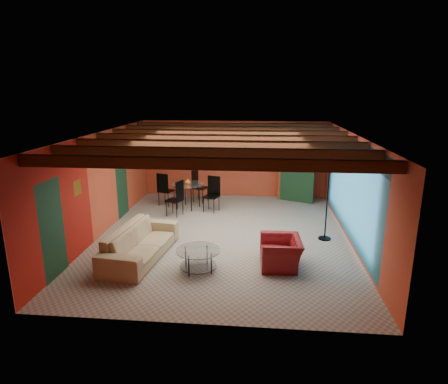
# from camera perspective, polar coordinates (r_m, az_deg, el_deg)

# --- Properties ---
(room) EXTENTS (6.52, 8.01, 2.71)m
(room) POSITION_cam_1_polar(r_m,az_deg,el_deg) (9.79, -0.05, 6.73)
(room) COLOR gray
(room) RESTS_ON ground
(sofa) EXTENTS (1.28, 2.62, 0.73)m
(sofa) POSITION_cam_1_polar(r_m,az_deg,el_deg) (9.10, -12.28, -7.33)
(sofa) COLOR #9C8865
(sofa) RESTS_ON ground
(armchair) EXTENTS (0.92, 1.04, 0.65)m
(armchair) POSITION_cam_1_polar(r_m,az_deg,el_deg) (8.58, 8.43, -8.87)
(armchair) COLOR maroon
(armchair) RESTS_ON ground
(coffee_table) EXTENTS (1.20, 1.20, 0.48)m
(coffee_table) POSITION_cam_1_polar(r_m,az_deg,el_deg) (8.36, -3.85, -10.02)
(coffee_table) COLOR silver
(coffee_table) RESTS_ON ground
(dining_table) EXTENTS (2.76, 2.76, 1.12)m
(dining_table) POSITION_cam_1_polar(r_m,az_deg,el_deg) (12.51, -5.36, 0.09)
(dining_table) COLOR white
(dining_table) RESTS_ON ground
(armoire) EXTENTS (1.27, 0.98, 2.00)m
(armoire) POSITION_cam_1_polar(r_m,az_deg,el_deg) (13.58, 10.71, 3.00)
(armoire) COLOR brown
(armoire) RESTS_ON ground
(floor_lamp) EXTENTS (0.47, 0.47, 2.00)m
(floor_lamp) POSITION_cam_1_polar(r_m,az_deg,el_deg) (10.09, 15.06, -1.47)
(floor_lamp) COLOR black
(floor_lamp) RESTS_ON ground
(ceiling_fan) EXTENTS (1.50, 1.50, 0.44)m
(ceiling_fan) POSITION_cam_1_polar(r_m,az_deg,el_deg) (9.68, -0.11, 6.62)
(ceiling_fan) COLOR #472614
(ceiling_fan) RESTS_ON ceiling
(painting) EXTENTS (1.05, 0.03, 0.65)m
(painting) POSITION_cam_1_polar(r_m,az_deg,el_deg) (13.78, -2.27, 6.17)
(painting) COLOR black
(painting) RESTS_ON wall_back
(potted_plant) EXTENTS (0.52, 0.48, 0.49)m
(potted_plant) POSITION_cam_1_polar(r_m,az_deg,el_deg) (13.38, 10.97, 8.22)
(potted_plant) COLOR #26661E
(potted_plant) RESTS_ON armoire
(vase) EXTENTS (0.21, 0.21, 0.17)m
(vase) POSITION_cam_1_polar(r_m,az_deg,el_deg) (12.35, -5.43, 3.00)
(vase) COLOR orange
(vase) RESTS_ON dining_table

